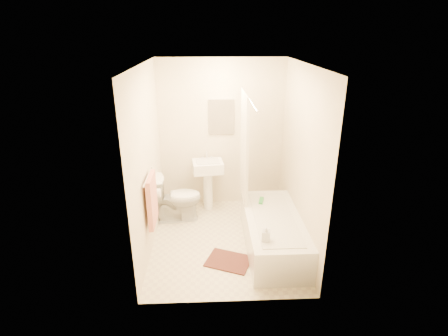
{
  "coord_description": "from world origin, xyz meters",
  "views": [
    {
      "loc": [
        -0.2,
        -4.22,
        2.78
      ],
      "look_at": [
        0.0,
        0.25,
        1.0
      ],
      "focal_mm": 28.0,
      "sensor_mm": 36.0,
      "label": 1
    }
  ],
  "objects_px": {
    "sink": "(208,183)",
    "bath_mat": "(229,261)",
    "bathtub": "(273,232)",
    "toilet": "(177,198)",
    "soap_bottle": "(266,234)"
  },
  "relations": [
    {
      "from": "sink",
      "to": "soap_bottle",
      "type": "distance_m",
      "value": 1.83
    },
    {
      "from": "bath_mat",
      "to": "sink",
      "type": "bearing_deg",
      "value": 99.92
    },
    {
      "from": "bath_mat",
      "to": "bathtub",
      "type": "bearing_deg",
      "value": 26.01
    },
    {
      "from": "bathtub",
      "to": "soap_bottle",
      "type": "distance_m",
      "value": 0.67
    },
    {
      "from": "sink",
      "to": "bathtub",
      "type": "xyz_separation_m",
      "value": [
        0.87,
        -1.15,
        -0.23
      ]
    },
    {
      "from": "bathtub",
      "to": "bath_mat",
      "type": "distance_m",
      "value": 0.72
    },
    {
      "from": "bath_mat",
      "to": "soap_bottle",
      "type": "distance_m",
      "value": 0.74
    },
    {
      "from": "bathtub",
      "to": "bath_mat",
      "type": "relative_size",
      "value": 3.02
    },
    {
      "from": "toilet",
      "to": "soap_bottle",
      "type": "bearing_deg",
      "value": -146.69
    },
    {
      "from": "toilet",
      "to": "bathtub",
      "type": "xyz_separation_m",
      "value": [
        1.35,
        -0.83,
        -0.14
      ]
    },
    {
      "from": "bathtub",
      "to": "soap_bottle",
      "type": "xyz_separation_m",
      "value": [
        -0.19,
        -0.55,
        0.33
      ]
    },
    {
      "from": "bathtub",
      "to": "bath_mat",
      "type": "xyz_separation_m",
      "value": [
        -0.61,
        -0.3,
        -0.22
      ]
    },
    {
      "from": "bathtub",
      "to": "bath_mat",
      "type": "height_order",
      "value": "bathtub"
    },
    {
      "from": "sink",
      "to": "bath_mat",
      "type": "height_order",
      "value": "sink"
    },
    {
      "from": "toilet",
      "to": "soap_bottle",
      "type": "height_order",
      "value": "toilet"
    }
  ]
}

